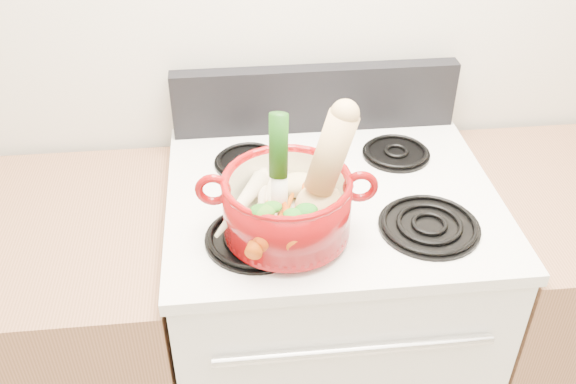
{
  "coord_description": "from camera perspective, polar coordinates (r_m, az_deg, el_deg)",
  "views": [
    {
      "loc": [
        -0.24,
        0.18,
        1.84
      ],
      "look_at": [
        -0.12,
        1.22,
        1.08
      ],
      "focal_mm": 40.0,
      "sensor_mm": 36.0,
      "label": 1
    }
  ],
  "objects": [
    {
      "name": "carrot_3",
      "position": [
        1.29,
        -0.49,
        -2.89
      ],
      "size": [
        0.13,
        0.14,
        0.05
      ],
      "primitive_type": "cone",
      "rotation": [
        1.66,
        0.0,
        -0.72
      ],
      "color": "#DF480B",
      "rests_on": "dutch_oven"
    },
    {
      "name": "carrot_0",
      "position": [
        1.34,
        -0.44,
        -2.3
      ],
      "size": [
        0.09,
        0.16,
        0.04
      ],
      "primitive_type": "cone",
      "rotation": [
        1.66,
        0.0,
        -0.38
      ],
      "color": "#BA5409",
      "rests_on": "dutch_oven"
    },
    {
      "name": "stove_body",
      "position": [
        1.86,
        3.3,
        -12.26
      ],
      "size": [
        0.76,
        0.65,
        0.92
      ],
      "primitive_type": "cube",
      "color": "white",
      "rests_on": "floor"
    },
    {
      "name": "oven_handle",
      "position": [
        1.4,
        5.95,
        -13.81
      ],
      "size": [
        0.6,
        0.02,
        0.02
      ],
      "primitive_type": "cylinder",
      "rotation": [
        0.0,
        1.57,
        0.0
      ],
      "color": "silver",
      "rests_on": "stove_body"
    },
    {
      "name": "dutch_oven",
      "position": [
        1.34,
        -0.09,
        -1.21
      ],
      "size": [
        0.29,
        0.29,
        0.13
      ],
      "primitive_type": "cylinder",
      "rotation": [
        0.0,
        0.0,
        -0.07
      ],
      "color": "maroon",
      "rests_on": "burner_front_left"
    },
    {
      "name": "parsnip_1",
      "position": [
        1.36,
        -2.4,
        -1.24
      ],
      "size": [
        0.13,
        0.18,
        0.06
      ],
      "primitive_type": "cone",
      "rotation": [
        1.66,
        0.0,
        -0.55
      ],
      "color": "beige",
      "rests_on": "dutch_oven"
    },
    {
      "name": "parsnip_2",
      "position": [
        1.36,
        -1.33,
        -0.82
      ],
      "size": [
        0.07,
        0.21,
        0.06
      ],
      "primitive_type": "cone",
      "rotation": [
        1.66,
        0.0,
        -0.12
      ],
      "color": "#F0E8C3",
      "rests_on": "dutch_oven"
    },
    {
      "name": "ginger",
      "position": [
        1.42,
        0.83,
        0.61
      ],
      "size": [
        0.11,
        0.09,
        0.05
      ],
      "primitive_type": "ellipsoid",
      "rotation": [
        0.0,
        0.0,
        0.22
      ],
      "color": "#D0BE80",
      "rests_on": "dutch_oven"
    },
    {
      "name": "parsnip_4",
      "position": [
        1.39,
        -2.29,
        0.66
      ],
      "size": [
        0.06,
        0.21,
        0.06
      ],
      "primitive_type": "cone",
      "rotation": [
        1.66,
        0.0,
        -0.1
      ],
      "color": "beige",
      "rests_on": "dutch_oven"
    },
    {
      "name": "pot_handle_left",
      "position": [
        1.32,
        -6.69,
        0.22
      ],
      "size": [
        0.08,
        0.02,
        0.07
      ],
      "primitive_type": "torus",
      "rotation": [
        1.57,
        0.0,
        -0.07
      ],
      "color": "maroon",
      "rests_on": "dutch_oven"
    },
    {
      "name": "burner_back_right",
      "position": [
        1.68,
        9.59,
        3.53
      ],
      "size": [
        0.17,
        0.17,
        0.02
      ],
      "primitive_type": "cylinder",
      "color": "black",
      "rests_on": "cooktop"
    },
    {
      "name": "burner_back_left",
      "position": [
        1.62,
        -3.52,
        2.8
      ],
      "size": [
        0.17,
        0.17,
        0.02
      ],
      "primitive_type": "cylinder",
      "color": "black",
      "rests_on": "cooktop"
    },
    {
      "name": "carrot_4",
      "position": [
        1.29,
        0.02,
        -2.75
      ],
      "size": [
        0.04,
        0.15,
        0.04
      ],
      "primitive_type": "cone",
      "rotation": [
        1.66,
        0.0,
        0.04
      ],
      "color": "#BE5309",
      "rests_on": "dutch_oven"
    },
    {
      "name": "leek",
      "position": [
        1.3,
        -0.8,
        2.14
      ],
      "size": [
        0.05,
        0.07,
        0.26
      ],
      "primitive_type": "cylinder",
      "rotation": [
        -0.11,
        0.0,
        -0.24
      ],
      "color": "white",
      "rests_on": "dutch_oven"
    },
    {
      "name": "burner_front_left",
      "position": [
        1.38,
        -2.8,
        -3.98
      ],
      "size": [
        0.22,
        0.22,
        0.02
      ],
      "primitive_type": "cylinder",
      "color": "black",
      "rests_on": "cooktop"
    },
    {
      "name": "carrot_1",
      "position": [
        1.31,
        -2.36,
        -3.09
      ],
      "size": [
        0.08,
        0.17,
        0.05
      ],
      "primitive_type": "cone",
      "rotation": [
        1.66,
        0.0,
        -0.27
      ],
      "color": "#D25B0A",
      "rests_on": "dutch_oven"
    },
    {
      "name": "carrot_2",
      "position": [
        1.34,
        1.51,
        -1.63
      ],
      "size": [
        0.06,
        0.19,
        0.05
      ],
      "primitive_type": "cone",
      "rotation": [
        1.66,
        0.0,
        -0.12
      ],
      "color": "#C33E09",
      "rests_on": "dutch_oven"
    },
    {
      "name": "squash",
      "position": [
        1.28,
        3.06,
        1.81
      ],
      "size": [
        0.18,
        0.12,
        0.28
      ],
      "primitive_type": null,
      "rotation": [
        0.0,
        0.27,
        0.07
      ],
      "color": "tan",
      "rests_on": "dutch_oven"
    },
    {
      "name": "pot_handle_right",
      "position": [
        1.33,
        6.46,
        0.5
      ],
      "size": [
        0.08,
        0.02,
        0.07
      ],
      "primitive_type": "torus",
      "rotation": [
        1.57,
        0.0,
        -0.07
      ],
      "color": "maroon",
      "rests_on": "dutch_oven"
    },
    {
      "name": "cooktop",
      "position": [
        1.54,
        3.9,
        -0.37
      ],
      "size": [
        0.78,
        0.67,
        0.03
      ],
      "primitive_type": "cube",
      "color": "white",
      "rests_on": "stove_body"
    },
    {
      "name": "parsnip_3",
      "position": [
        1.34,
        -4.29,
        -1.1
      ],
      "size": [
        0.14,
        0.18,
        0.06
      ],
      "primitive_type": "cone",
      "rotation": [
        1.66,
        0.0,
        -0.59
      ],
      "color": "beige",
      "rests_on": "dutch_oven"
    },
    {
      "name": "parsnip_0",
      "position": [
        1.38,
        -1.75,
        -0.71
      ],
      "size": [
        0.13,
        0.25,
        0.07
      ],
      "primitive_type": "cone",
      "rotation": [
        1.66,
        0.0,
        -0.34
      ],
      "color": "beige",
      "rests_on": "dutch_oven"
    },
    {
      "name": "control_backsplash",
      "position": [
        1.73,
        2.43,
        8.3
      ],
      "size": [
        0.76,
        0.05,
        0.18
      ],
      "primitive_type": "cube",
      "color": "black",
      "rests_on": "cooktop"
    },
    {
      "name": "burner_front_right",
      "position": [
        1.44,
        12.45,
        -2.86
      ],
      "size": [
        0.22,
        0.22,
        0.02
      ],
      "primitive_type": "cylinder",
      "color": "black",
      "rests_on": "cooktop"
    }
  ]
}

